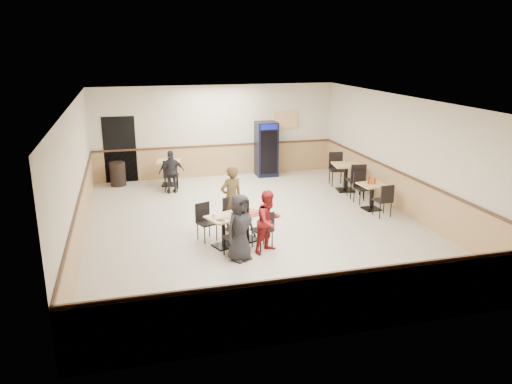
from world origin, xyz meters
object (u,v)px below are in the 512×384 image
object	(u,v)px
diner_man_opposite	(231,198)
lone_diner	(172,172)
side_table_near	(372,193)
diner_woman_right	(269,221)
side_table_far	(346,173)
diner_woman_left	(240,228)
main_table	(236,224)
pepsi_cooler	(266,149)
back_table	(169,169)
trash_bin	(118,174)

from	to	relation	value
diner_man_opposite	lone_diner	xyz separation A→B (m)	(-1.05, 3.47, -0.15)
side_table_near	diner_woman_right	bearing A→B (deg)	-149.94
lone_diner	side_table_far	size ratio (longest dim) A/B	1.45
diner_woman_left	diner_man_opposite	bearing A→B (deg)	57.38
main_table	diner_woman_left	size ratio (longest dim) A/B	1.02
diner_man_opposite	side_table_near	bearing A→B (deg)	168.00
diner_woman_left	lone_diner	distance (m)	5.28
diner_woman_right	side_table_far	size ratio (longest dim) A/B	1.52
diner_woman_right	diner_man_opposite	distance (m)	1.55
main_table	pepsi_cooler	distance (m)	6.09
diner_woman_left	main_table	bearing A→B (deg)	57.38
diner_man_opposite	side_table_far	xyz separation A→B (m)	(4.01, 2.35, -0.24)
main_table	side_table_far	distance (m)	5.22
diner_woman_left	side_table_far	size ratio (longest dim) A/B	1.58
main_table	back_table	xyz separation A→B (m)	(-0.96, 5.22, 0.07)
lone_diner	side_table_far	world-z (taller)	lone_diner
diner_woman_left	side_table_near	size ratio (longest dim) A/B	1.98
diner_woman_left	side_table_far	bearing A→B (deg)	17.87
back_table	trash_bin	size ratio (longest dim) A/B	1.13
side_table_near	pepsi_cooler	bearing A→B (deg)	112.08
diner_woman_right	lone_diner	world-z (taller)	diner_woman_right
lone_diner	pepsi_cooler	xyz separation A→B (m)	(3.27, 1.28, 0.26)
trash_bin	diner_woman_left	bearing A→B (deg)	-69.45
diner_woman_left	diner_man_opposite	distance (m)	1.75
lone_diner	back_table	world-z (taller)	lone_diner
diner_man_opposite	lone_diner	bearing A→B (deg)	-92.70
main_table	diner_woman_left	world-z (taller)	diner_woman_left
diner_man_opposite	side_table_far	size ratio (longest dim) A/B	1.78
side_table_near	back_table	size ratio (longest dim) A/B	0.83
diner_man_opposite	lone_diner	distance (m)	3.63
diner_woman_left	lone_diner	size ratio (longest dim) A/B	1.09
side_table_far	pepsi_cooler	xyz separation A→B (m)	(-1.80, 2.40, 0.36)
diner_man_opposite	main_table	bearing A→B (deg)	64.08
lone_diner	trash_bin	world-z (taller)	lone_diner
lone_diner	side_table_near	world-z (taller)	lone_diner
lone_diner	side_table_far	xyz separation A→B (m)	(5.06, -1.12, -0.09)
lone_diner	trash_bin	xyz separation A→B (m)	(-1.55, 1.23, -0.27)
lone_diner	pepsi_cooler	size ratio (longest dim) A/B	0.71
trash_bin	back_table	bearing A→B (deg)	-12.70
side_table_near	main_table	bearing A→B (deg)	-160.92
diner_man_opposite	pepsi_cooler	distance (m)	5.24
diner_woman_left	side_table_near	xyz separation A→B (m)	(4.12, 2.26, -0.23)
lone_diner	side_table_near	xyz separation A→B (m)	(4.98, -2.94, -0.17)
diner_man_opposite	lone_diner	size ratio (longest dim) A/B	1.23
side_table_far	trash_bin	world-z (taller)	side_table_far
side_table_near	side_table_far	bearing A→B (deg)	87.35
pepsi_cooler	trash_bin	xyz separation A→B (m)	(-4.82, -0.04, -0.53)
diner_woman_right	back_table	bearing A→B (deg)	74.78
main_table	diner_woman_right	xyz separation A→B (m)	(0.58, -0.60, 0.22)
diner_man_opposite	back_table	distance (m)	4.49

